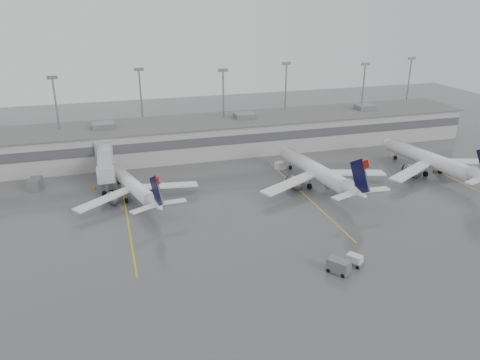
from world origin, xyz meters
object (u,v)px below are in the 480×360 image
object	(u,v)px
jet_mid_left	(134,186)
jet_far_right	(433,160)
jet_mid_right	(318,171)
baggage_tug	(354,261)

from	to	relation	value
jet_mid_left	jet_far_right	bearing A→B (deg)	-19.92
jet_mid_right	baggage_tug	world-z (taller)	jet_mid_right
jet_far_right	baggage_tug	size ratio (longest dim) A/B	10.69
jet_mid_left	jet_far_right	xyz separation A→B (m)	(65.03, -4.35, 0.47)
jet_mid_right	jet_far_right	bearing A→B (deg)	-8.86
jet_mid_left	baggage_tug	xyz separation A→B (m)	(29.14, -33.72, -2.17)
jet_mid_right	jet_far_right	xyz separation A→B (m)	(27.66, -0.64, -0.02)
jet_mid_left	jet_far_right	world-z (taller)	jet_far_right
jet_mid_right	baggage_tug	xyz separation A→B (m)	(-8.23, -30.01, -2.66)
jet_far_right	baggage_tug	xyz separation A→B (m)	(-35.89, -29.37, -2.64)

